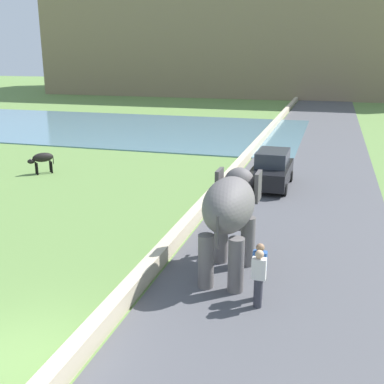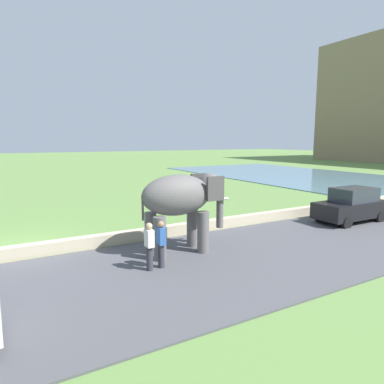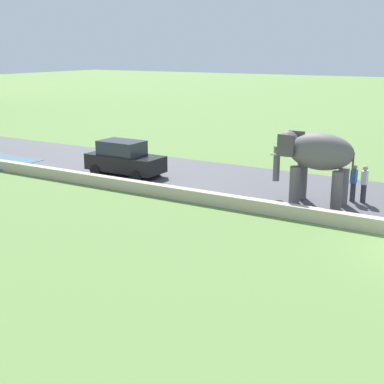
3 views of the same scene
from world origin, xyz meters
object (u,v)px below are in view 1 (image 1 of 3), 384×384
(elephant, at_px, (231,209))
(person_beside_elephant, at_px, (258,278))
(person_trailing, at_px, (259,271))
(cow_black, at_px, (42,159))
(car_black, at_px, (272,169))

(elephant, distance_m, person_beside_elephant, 2.41)
(person_trailing, height_order, cow_black, person_trailing)
(elephant, xyz_separation_m, person_beside_elephant, (1.12, -1.79, -1.16))
(elephant, bearing_deg, person_trailing, -51.59)
(person_beside_elephant, relative_size, person_trailing, 1.00)
(cow_black, bearing_deg, car_black, 3.43)
(person_trailing, distance_m, car_black, 11.25)
(elephant, distance_m, car_black, 9.91)
(person_beside_elephant, relative_size, car_black, 0.41)
(person_beside_elephant, xyz_separation_m, car_black, (-1.12, 11.63, 0.03))
(elephant, xyz_separation_m, car_black, (-0.00, 9.84, -1.14))
(elephant, height_order, car_black, elephant)
(elephant, relative_size, cow_black, 2.80)
(car_black, bearing_deg, cow_black, -176.57)
(elephant, height_order, person_trailing, elephant)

